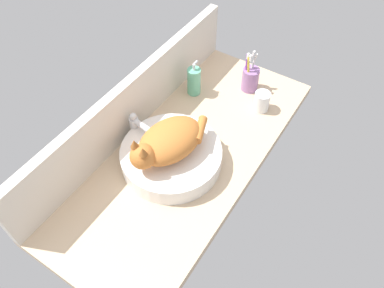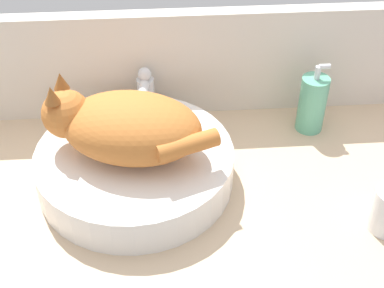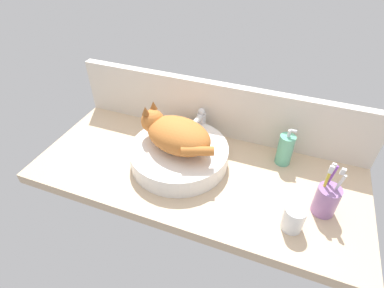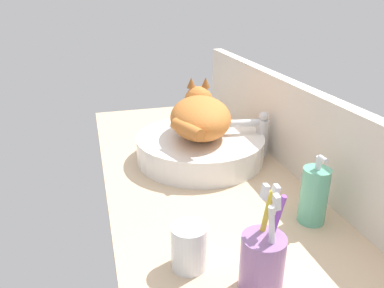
# 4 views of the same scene
# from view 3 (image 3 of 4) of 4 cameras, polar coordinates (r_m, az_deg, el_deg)

# --- Properties ---
(ground_plane) EXTENTS (1.21, 0.53, 0.04)m
(ground_plane) POSITION_cam_3_polar(r_m,az_deg,el_deg) (1.13, 0.88, -5.52)
(ground_plane) COLOR #D1B28E
(backsplash_panel) EXTENTS (1.21, 0.04, 0.23)m
(backsplash_panel) POSITION_cam_3_polar(r_m,az_deg,el_deg) (1.23, 4.92, 6.62)
(backsplash_panel) COLOR silver
(backsplash_panel) RESTS_ON ground_plane
(sink_basin) EXTENTS (0.37, 0.37, 0.07)m
(sink_basin) POSITION_cam_3_polar(r_m,az_deg,el_deg) (1.12, -2.44, -2.02)
(sink_basin) COLOR white
(sink_basin) RESTS_ON ground_plane
(cat) EXTENTS (0.31, 0.22, 0.14)m
(cat) POSITION_cam_3_polar(r_m,az_deg,el_deg) (1.07, -3.18, 1.99)
(cat) COLOR #CC7533
(cat) RESTS_ON sink_basin
(faucet) EXTENTS (0.04, 0.12, 0.14)m
(faucet) POSITION_cam_3_polar(r_m,az_deg,el_deg) (1.22, 1.57, 4.02)
(faucet) COLOR silver
(faucet) RESTS_ON ground_plane
(soap_dispenser) EXTENTS (0.06, 0.06, 0.16)m
(soap_dispenser) POSITION_cam_3_polar(r_m,az_deg,el_deg) (1.16, 17.31, -0.99)
(soap_dispenser) COLOR #60B793
(soap_dispenser) RESTS_ON ground_plane
(toothbrush_cup) EXTENTS (0.07, 0.07, 0.19)m
(toothbrush_cup) POSITION_cam_3_polar(r_m,az_deg,el_deg) (1.03, 24.21, -9.56)
(toothbrush_cup) COLOR #996BA8
(toothbrush_cup) RESTS_ON ground_plane
(water_glass) EXTENTS (0.07, 0.07, 0.08)m
(water_glass) POSITION_cam_3_polar(r_m,az_deg,el_deg) (0.97, 18.70, -13.43)
(water_glass) COLOR white
(water_glass) RESTS_ON ground_plane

